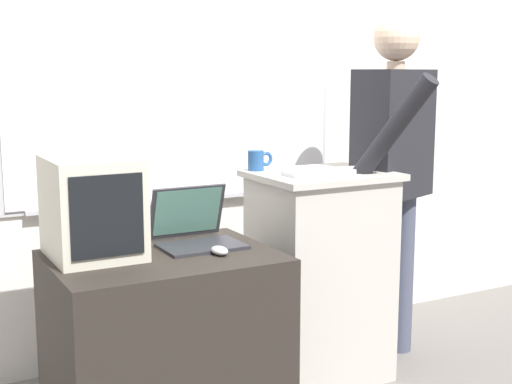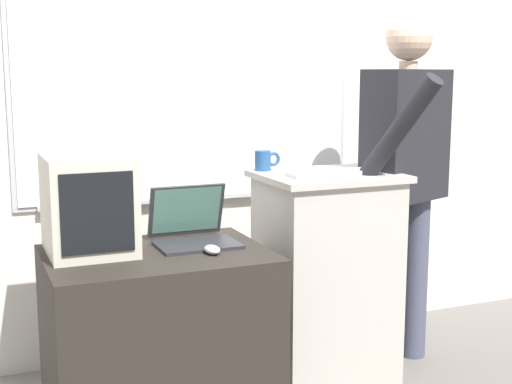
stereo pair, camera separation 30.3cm
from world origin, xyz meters
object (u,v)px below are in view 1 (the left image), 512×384
(wireless_keyboard, at_px, (328,172))
(computer_mouse_by_laptop, at_px, (220,251))
(lectern_podium, at_px, (320,275))
(coffee_mug, at_px, (257,160))
(laptop, at_px, (194,228))
(person_presenter, at_px, (394,161))
(crt_monitor, at_px, (92,207))
(side_desk, at_px, (165,347))

(wireless_keyboard, height_order, computer_mouse_by_laptop, wireless_keyboard)
(lectern_podium, distance_m, coffee_mug, 0.64)
(lectern_podium, xyz_separation_m, laptop, (-0.70, -0.10, 0.33))
(wireless_keyboard, relative_size, computer_mouse_by_laptop, 4.36)
(wireless_keyboard, bearing_deg, person_presenter, 10.10)
(person_presenter, height_order, computer_mouse_by_laptop, person_presenter)
(crt_monitor, relative_size, coffee_mug, 3.09)
(laptop, bearing_deg, wireless_keyboard, 2.41)
(person_presenter, distance_m, laptop, 1.17)
(laptop, xyz_separation_m, wireless_keyboard, (0.69, 0.03, 0.19))
(laptop, distance_m, coffee_mug, 0.59)
(lectern_podium, height_order, crt_monitor, crt_monitor)
(crt_monitor, bearing_deg, computer_mouse_by_laptop, -25.57)
(computer_mouse_by_laptop, bearing_deg, lectern_podium, 24.32)
(lectern_podium, bearing_deg, side_desk, -167.00)
(computer_mouse_by_laptop, xyz_separation_m, coffee_mug, (0.45, 0.51, 0.28))
(computer_mouse_by_laptop, bearing_deg, crt_monitor, 154.43)
(side_desk, relative_size, coffee_mug, 6.79)
(laptop, bearing_deg, lectern_podium, 7.74)
(laptop, height_order, wireless_keyboard, wireless_keyboard)
(lectern_podium, bearing_deg, crt_monitor, -175.09)
(side_desk, height_order, crt_monitor, crt_monitor)
(crt_monitor, height_order, coffee_mug, crt_monitor)
(side_desk, bearing_deg, person_presenter, 9.35)
(lectern_podium, height_order, computer_mouse_by_laptop, lectern_podium)
(person_presenter, bearing_deg, computer_mouse_by_laptop, 175.42)
(lectern_podium, height_order, side_desk, lectern_podium)
(crt_monitor, xyz_separation_m, coffee_mug, (0.89, 0.29, 0.10))
(lectern_podium, height_order, wireless_keyboard, wireless_keyboard)
(crt_monitor, bearing_deg, laptop, 0.23)
(side_desk, distance_m, crt_monitor, 0.64)
(laptop, height_order, coffee_mug, coffee_mug)
(laptop, distance_m, wireless_keyboard, 0.72)
(coffee_mug, bearing_deg, laptop, -147.60)
(person_presenter, xyz_separation_m, crt_monitor, (-1.58, -0.11, -0.08))
(side_desk, xyz_separation_m, laptop, (0.18, 0.11, 0.46))
(wireless_keyboard, distance_m, crt_monitor, 1.13)
(lectern_podium, bearing_deg, computer_mouse_by_laptop, -155.68)
(laptop, bearing_deg, coffee_mug, 32.40)
(computer_mouse_by_laptop, height_order, crt_monitor, crt_monitor)
(person_presenter, xyz_separation_m, computer_mouse_by_laptop, (-1.13, -0.33, -0.26))
(person_presenter, relative_size, laptop, 5.25)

